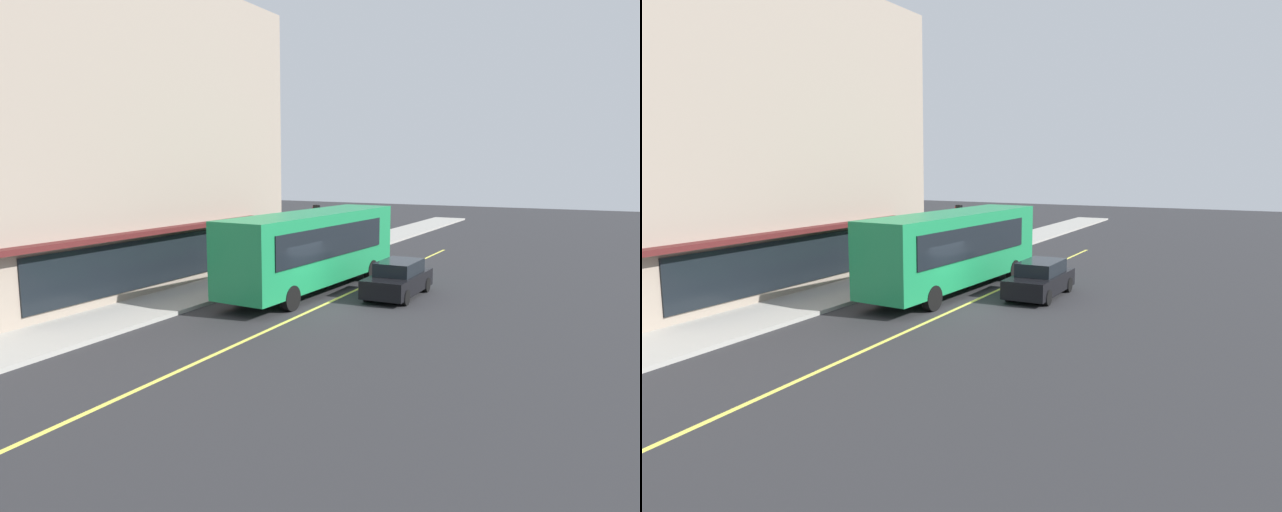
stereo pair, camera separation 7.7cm
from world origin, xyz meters
The scene contains 9 objects.
ground centered at (0.00, 0.00, 0.00)m, with size 120.00×120.00×0.00m, color #28282B.
sidewalk centered at (0.00, 5.62, 0.07)m, with size 80.00×3.11×0.15m, color #9E9B93.
lane_centre_stripe centered at (0.00, 0.00, 0.00)m, with size 36.00×0.16×0.01m, color #D8D14C.
storefront_building centered at (-1.23, 12.45, 6.83)m, with size 20.91×11.17×13.66m.
bus centered at (2.79, 1.62, 1.99)m, with size 11.24×3.08×3.50m.
traffic_light centered at (9.20, 4.83, 2.53)m, with size 0.30×0.52×3.20m.
car_black centered at (3.50, -2.09, 0.74)m, with size 4.32×1.90×1.52m.
pedestrian_at_corner centered at (10.81, 4.89, 1.08)m, with size 0.34×0.34×1.56m.
pedestrian_waiting centered at (11.80, 6.08, 1.25)m, with size 0.34×0.34×1.82m.
Camera 1 is at (-19.71, -10.51, 5.55)m, focal length 32.92 mm.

